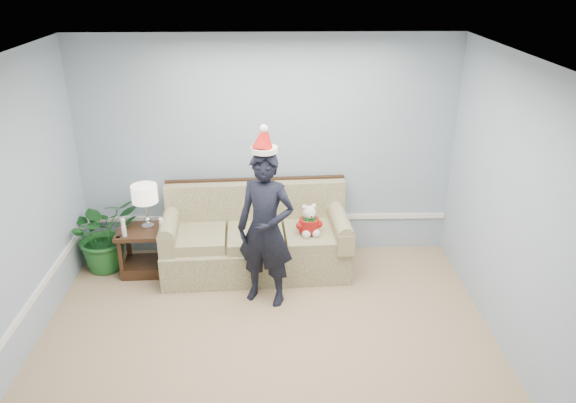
% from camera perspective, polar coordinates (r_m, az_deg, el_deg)
% --- Properties ---
extents(room_shell, '(4.54, 5.04, 2.74)m').
position_cam_1_polar(room_shell, '(4.43, -2.48, -4.76)').
color(room_shell, tan).
rests_on(room_shell, ground).
extents(wainscot_trim, '(4.49, 4.99, 0.06)m').
position_cam_1_polar(wainscot_trim, '(6.03, -13.54, -7.02)').
color(wainscot_trim, white).
rests_on(wainscot_trim, room_shell).
extents(sofa, '(2.21, 1.04, 1.01)m').
position_cam_1_polar(sofa, '(6.70, -3.28, -3.94)').
color(sofa, '#4E5629').
rests_on(sofa, room_shell).
extents(side_table, '(0.59, 0.50, 0.56)m').
position_cam_1_polar(side_table, '(6.87, -14.32, -5.32)').
color(side_table, '#391F14').
rests_on(side_table, room_shell).
extents(table_lamp, '(0.29, 0.29, 0.53)m').
position_cam_1_polar(table_lamp, '(6.60, -14.35, 0.59)').
color(table_lamp, silver).
rests_on(table_lamp, side_table).
extents(candle_pair, '(0.48, 0.05, 0.21)m').
position_cam_1_polar(candle_pair, '(6.53, -14.55, -2.62)').
color(candle_pair, silver).
rests_on(candle_pair, side_table).
extents(houseplant, '(1.08, 1.07, 0.91)m').
position_cam_1_polar(houseplant, '(6.99, -18.19, -3.09)').
color(houseplant, '#1D5D24').
rests_on(houseplant, room_shell).
extents(man, '(0.73, 0.61, 1.71)m').
position_cam_1_polar(man, '(5.84, -2.28, -2.84)').
color(man, black).
rests_on(man, room_shell).
extents(santa_hat, '(0.35, 0.37, 0.31)m').
position_cam_1_polar(santa_hat, '(5.50, -2.44, 6.38)').
color(santa_hat, white).
rests_on(santa_hat, man).
extents(teddy_bear, '(0.27, 0.28, 0.37)m').
position_cam_1_polar(teddy_bear, '(6.40, 2.15, -2.23)').
color(teddy_bear, white).
rests_on(teddy_bear, sofa).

